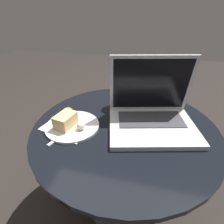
# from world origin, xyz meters

# --- Properties ---
(ground_plane) EXTENTS (6.00, 6.00, 0.00)m
(ground_plane) POSITION_xyz_m (0.00, 0.00, 0.00)
(ground_plane) COLOR black
(table) EXTENTS (0.70, 0.70, 0.49)m
(table) POSITION_xyz_m (0.00, 0.00, 0.37)
(table) COLOR #515156
(table) RESTS_ON ground_plane
(napkin) EXTENTS (0.20, 0.16, 0.00)m
(napkin) POSITION_xyz_m (-0.21, -0.07, 0.49)
(napkin) COLOR silver
(napkin) RESTS_ON table
(laptop) EXTENTS (0.36, 0.31, 0.25)m
(laptop) POSITION_xyz_m (0.09, 0.04, 0.54)
(laptop) COLOR #B2B2B7
(laptop) RESTS_ON table
(beer_glass) EXTENTS (0.07, 0.07, 0.18)m
(beer_glass) POSITION_xyz_m (-0.03, 0.17, 0.58)
(beer_glass) COLOR gold
(beer_glass) RESTS_ON table
(snack_plate) EXTENTS (0.20, 0.20, 0.06)m
(snack_plate) POSITION_xyz_m (-0.20, -0.06, 0.50)
(snack_plate) COLOR silver
(snack_plate) RESTS_ON table
(fork) EXTENTS (0.07, 0.18, 0.01)m
(fork) POSITION_xyz_m (-0.19, -0.07, 0.49)
(fork) COLOR #B2B2B7
(fork) RESTS_ON table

